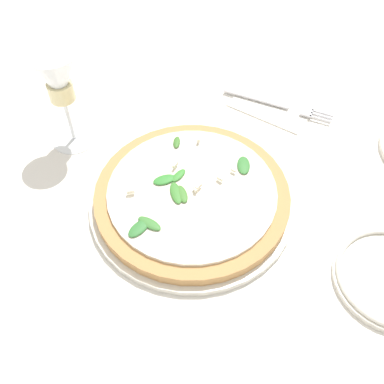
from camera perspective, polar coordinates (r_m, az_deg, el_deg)
ground_plane at (r=0.74m, az=-1.63°, el=-2.70°), size 6.00×6.00×0.00m
pizza_arugula_main at (r=0.74m, az=-0.01°, el=-0.63°), size 0.34×0.34×0.05m
wine_glass at (r=0.80m, az=-16.58°, el=13.19°), size 0.08×0.08×0.19m
napkin at (r=0.94m, az=10.19°, el=10.86°), size 0.16×0.11×0.01m
fork at (r=0.93m, az=10.72°, el=10.95°), size 0.22×0.03×0.00m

